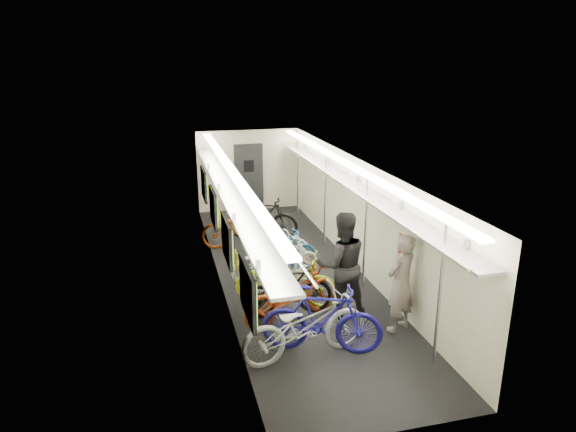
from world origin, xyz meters
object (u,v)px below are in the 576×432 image
bicycle_0 (305,326)px  backpack (407,243)px  bicycle_1 (322,319)px  passenger_near (401,283)px  passenger_mid (342,265)px

bicycle_0 → backpack: size_ratio=5.42×
bicycle_0 → bicycle_1: size_ratio=1.09×
bicycle_0 → bicycle_1: (0.29, 0.07, 0.03)m
bicycle_0 → passenger_near: size_ratio=1.20×
passenger_near → passenger_mid: (-0.78, 0.74, 0.11)m
bicycle_1 → passenger_mid: size_ratio=0.98×
passenger_near → passenger_mid: bearing=-71.4°
bicycle_0 → passenger_mid: size_ratio=1.07×
bicycle_1 → passenger_mid: 1.36m
bicycle_1 → passenger_near: size_ratio=1.10×
passenger_mid → backpack: bearing=178.5°
bicycle_1 → passenger_near: passenger_near is taller
bicycle_0 → passenger_near: bearing=-85.7°
bicycle_1 → backpack: size_ratio=4.98×
bicycle_0 → passenger_near: 1.86m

